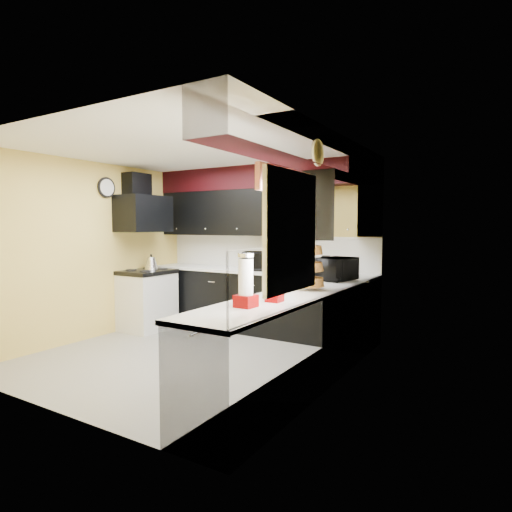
{
  "coord_description": "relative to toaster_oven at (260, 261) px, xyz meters",
  "views": [
    {
      "loc": [
        3.3,
        -3.96,
        1.59
      ],
      "look_at": [
        0.42,
        0.81,
        1.2
      ],
      "focal_mm": 30.0,
      "sensor_mm": 36.0,
      "label": 1
    }
  ],
  "objects": [
    {
      "name": "ground",
      "position": [
        -0.11,
        -1.44,
        -1.08
      ],
      "size": [
        3.6,
        3.6,
        0.0
      ],
      "primitive_type": "plane",
      "color": "gray",
      "rests_on": "ground"
    },
    {
      "name": "wall_back",
      "position": [
        -0.11,
        0.36,
        0.17
      ],
      "size": [
        3.6,
        0.06,
        2.5
      ],
      "primitive_type": "cube",
      "color": "#E0C666",
      "rests_on": "ground"
    },
    {
      "name": "wall_right",
      "position": [
        1.69,
        -1.44,
        0.17
      ],
      "size": [
        0.06,
        3.6,
        2.5
      ],
      "primitive_type": "cube",
      "color": "#E0C666",
      "rests_on": "ground"
    },
    {
      "name": "wall_left",
      "position": [
        -1.91,
        -1.44,
        0.17
      ],
      "size": [
        0.06,
        3.6,
        2.5
      ],
      "primitive_type": "cube",
      "color": "#E0C666",
      "rests_on": "ground"
    },
    {
      "name": "ceiling",
      "position": [
        -0.11,
        -1.44,
        1.42
      ],
      "size": [
        3.6,
        3.6,
        0.06
      ],
      "primitive_type": "cube",
      "color": "white",
      "rests_on": "wall_back"
    },
    {
      "name": "cab_back",
      "position": [
        -0.11,
        0.06,
        -0.63
      ],
      "size": [
        3.6,
        0.6,
        0.9
      ],
      "primitive_type": "cube",
      "color": "black",
      "rests_on": "ground"
    },
    {
      "name": "cab_right",
      "position": [
        1.39,
        -1.74,
        -0.63
      ],
      "size": [
        0.6,
        3.0,
        0.9
      ],
      "primitive_type": "cube",
      "color": "black",
      "rests_on": "ground"
    },
    {
      "name": "counter_back",
      "position": [
        -0.11,
        0.06,
        -0.16
      ],
      "size": [
        3.62,
        0.64,
        0.04
      ],
      "primitive_type": "cube",
      "color": "white",
      "rests_on": "cab_back"
    },
    {
      "name": "counter_right",
      "position": [
        1.39,
        -1.74,
        -0.16
      ],
      "size": [
        0.64,
        3.02,
        0.04
      ],
      "primitive_type": "cube",
      "color": "white",
      "rests_on": "cab_right"
    },
    {
      "name": "splash_back",
      "position": [
        -0.11,
        0.35,
        0.11
      ],
      "size": [
        3.6,
        0.02,
        0.5
      ],
      "primitive_type": "cube",
      "color": "white",
      "rests_on": "counter_back"
    },
    {
      "name": "splash_right",
      "position": [
        1.68,
        -1.44,
        0.11
      ],
      "size": [
        0.02,
        3.6,
        0.5
      ],
      "primitive_type": "cube",
      "color": "white",
      "rests_on": "counter_right"
    },
    {
      "name": "upper_back",
      "position": [
        -0.61,
        0.18,
        0.72
      ],
      "size": [
        2.6,
        0.35,
        0.7
      ],
      "primitive_type": "cube",
      "color": "black",
      "rests_on": "wall_back"
    },
    {
      "name": "upper_right",
      "position": [
        1.52,
        -0.54,
        0.72
      ],
      "size": [
        0.35,
        1.8,
        0.7
      ],
      "primitive_type": "cube",
      "color": "black",
      "rests_on": "wall_right"
    },
    {
      "name": "soffit_back",
      "position": [
        -0.11,
        0.18,
        1.25
      ],
      "size": [
        3.6,
        0.36,
        0.35
      ],
      "primitive_type": "cube",
      "color": "black",
      "rests_on": "wall_back"
    },
    {
      "name": "soffit_right",
      "position": [
        1.51,
        -1.62,
        1.25
      ],
      "size": [
        0.36,
        3.24,
        0.35
      ],
      "primitive_type": "cube",
      "color": "black",
      "rests_on": "wall_right"
    },
    {
      "name": "stove",
      "position": [
        -1.61,
        -0.69,
        -0.65
      ],
      "size": [
        0.6,
        0.75,
        0.86
      ],
      "primitive_type": "cube",
      "color": "white",
      "rests_on": "ground"
    },
    {
      "name": "cooktop",
      "position": [
        -1.61,
        -0.69,
        -0.19
      ],
      "size": [
        0.62,
        0.77,
        0.06
      ],
      "primitive_type": "cube",
      "color": "black",
      "rests_on": "stove"
    },
    {
      "name": "hood",
      "position": [
        -1.66,
        -0.69,
        0.7
      ],
      "size": [
        0.5,
        0.78,
        0.55
      ],
      "primitive_type": "cube",
      "color": "black",
      "rests_on": "wall_left"
    },
    {
      "name": "hood_duct",
      "position": [
        -1.79,
        -0.69,
        1.12
      ],
      "size": [
        0.24,
        0.4,
        0.4
      ],
      "primitive_type": "cube",
      "color": "black",
      "rests_on": "wall_left"
    },
    {
      "name": "window",
      "position": [
        1.68,
        -2.34,
        0.47
      ],
      "size": [
        0.03,
        0.86,
        0.96
      ],
      "primitive_type": null,
      "color": "white",
      "rests_on": "wall_right"
    },
    {
      "name": "valance",
      "position": [
        1.62,
        -2.34,
        0.87
      ],
      "size": [
        0.04,
        0.88,
        0.2
      ],
      "primitive_type": "cube",
      "color": "red",
      "rests_on": "wall_right"
    },
    {
      "name": "pan_top",
      "position": [
        0.71,
        0.11,
        0.92
      ],
      "size": [
        0.03,
        0.22,
        0.4
      ],
      "primitive_type": null,
      "color": "black",
      "rests_on": "upper_back"
    },
    {
      "name": "pan_mid",
      "position": [
        0.71,
        -0.02,
        0.67
      ],
      "size": [
        0.03,
        0.28,
        0.46
      ],
      "primitive_type": null,
      "color": "black",
      "rests_on": "upper_back"
    },
    {
      "name": "pan_low",
      "position": [
        0.71,
        0.24,
        0.64
      ],
      "size": [
        0.03,
        0.24,
        0.42
      ],
      "primitive_type": null,
      "color": "black",
      "rests_on": "upper_back"
    },
    {
      "name": "cut_board",
      "position": [
        0.72,
        -0.14,
        0.72
      ],
      "size": [
        0.03,
        0.26,
        0.35
      ],
      "primitive_type": "cube",
      "color": "white",
      "rests_on": "upper_back"
    },
    {
      "name": "baskets",
      "position": [
        1.41,
        -1.39,
        0.1
      ],
      "size": [
        0.27,
        0.27,
        0.5
      ],
      "primitive_type": null,
      "color": "brown",
      "rests_on": "upper_right"
    },
    {
      "name": "clock",
      "position": [
        -1.88,
        -1.19,
        1.07
      ],
      "size": [
        0.03,
        0.3,
        0.3
      ],
      "primitive_type": null,
      "color": "black",
      "rests_on": "wall_left"
    },
    {
      "name": "deco_plate",
      "position": [
        1.66,
        -1.79,
        1.17
      ],
      "size": [
        0.03,
        0.24,
        0.24
      ],
      "primitive_type": null,
      "color": "white",
      "rests_on": "wall_right"
    },
    {
      "name": "toaster_oven",
      "position": [
        0.0,
        0.0,
        0.0
      ],
      "size": [
        0.58,
        0.53,
        0.28
      ],
      "primitive_type": "imported",
      "rotation": [
        0.0,
        0.0,
        0.33
      ],
      "color": "black",
      "rests_on": "counter_back"
    },
    {
      "name": "microwave",
      "position": [
        1.38,
        -0.51,
        -0.0
      ],
      "size": [
        0.43,
        0.56,
        0.28
      ],
      "primitive_type": "imported",
      "rotation": [
        0.0,
        0.0,
        1.37
      ],
      "color": "black",
      "rests_on": "counter_right"
    },
    {
      "name": "utensil_crock",
      "position": [
        0.59,
        0.01,
        -0.05
      ],
      "size": [
        0.2,
        0.2,
        0.17
      ],
      "primitive_type": "cylinder",
      "rotation": [
        0.0,
        0.0,
        -0.28
      ],
      "color": "white",
      "rests_on": "counter_back"
    },
    {
      "name": "knife_block",
      "position": [
        0.99,
        0.09,
        -0.02
      ],
      "size": [
        0.12,
        0.16,
        0.23
      ],
      "primitive_type": "cube",
      "rotation": [
        0.0,
        0.0,
        0.08
      ],
      "color": "black",
      "rests_on": "counter_back"
    },
    {
      "name": "kettle",
      "position": [
        -1.66,
        -0.55,
        -0.06
      ],
      "size": [
        0.24,
        0.24,
        0.19
      ],
      "primitive_type": null,
      "rotation": [
        0.0,
        0.0,
        -0.18
      ],
      "color": "silver",
      "rests_on": "cooktop"
    },
    {
      "name": "dispenser_a",
      "position": [
        1.44,
        -2.19,
        0.03
      ],
      "size": [
        0.13,
        0.13,
        0.34
      ],
      "primitive_type": null,
      "rotation": [
        0.0,
        0.0,
        0.01
      ],
      "color": "#661B0B",
      "rests_on": "counter_right"
    },
    {
      "name": "dispenser_b",
      "position": [
        1.36,
        -2.53,
        0.07
      ],
      "size": [
        0.16,
        0.16,
        0.42
      ],
      "primitive_type": null,
      "rotation": [
        0.0,
        0.0,
        -0.06
      ],
      "color": "#711103",
      "rests_on": "counter_right"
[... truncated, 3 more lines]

